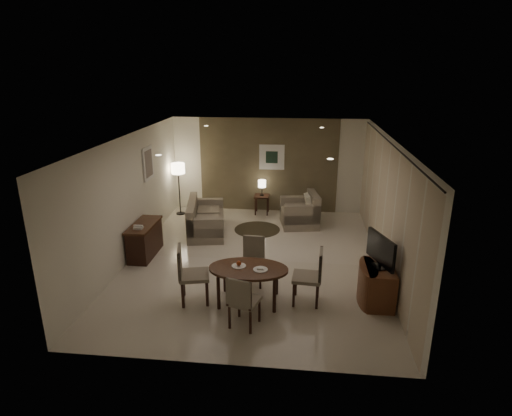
# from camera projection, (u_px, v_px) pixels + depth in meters

# --- Properties ---
(room_shell) EXTENTS (5.50, 7.00, 2.70)m
(room_shell) POSITION_uv_depth(u_px,v_px,m) (257.00, 197.00, 9.40)
(room_shell) COLOR beige
(room_shell) RESTS_ON ground
(taupe_accent) EXTENTS (3.96, 0.03, 2.70)m
(taupe_accent) POSITION_uv_depth(u_px,v_px,m) (268.00, 165.00, 12.30)
(taupe_accent) COLOR brown
(taupe_accent) RESTS_ON wall_back
(curtain_wall) EXTENTS (0.08, 6.70, 2.58)m
(curtain_wall) POSITION_uv_depth(u_px,v_px,m) (385.00, 208.00, 8.75)
(curtain_wall) COLOR beige
(curtain_wall) RESTS_ON wall_right
(curtain_rod) EXTENTS (0.03, 6.80, 0.03)m
(curtain_rod) POSITION_uv_depth(u_px,v_px,m) (391.00, 144.00, 8.33)
(curtain_rod) COLOR black
(curtain_rod) RESTS_ON wall_right
(art_back_frame) EXTENTS (0.72, 0.03, 0.72)m
(art_back_frame) POSITION_uv_depth(u_px,v_px,m) (272.00, 157.00, 12.19)
(art_back_frame) COLOR silver
(art_back_frame) RESTS_ON wall_back
(art_back_canvas) EXTENTS (0.34, 0.01, 0.34)m
(art_back_canvas) POSITION_uv_depth(u_px,v_px,m) (272.00, 157.00, 12.18)
(art_back_canvas) COLOR #1A2F21
(art_back_canvas) RESTS_ON wall_back
(art_left_frame) EXTENTS (0.03, 0.60, 0.80)m
(art_left_frame) POSITION_uv_depth(u_px,v_px,m) (148.00, 163.00, 10.27)
(art_left_frame) COLOR silver
(art_left_frame) RESTS_ON wall_left
(art_left_canvas) EXTENTS (0.01, 0.46, 0.64)m
(art_left_canvas) POSITION_uv_depth(u_px,v_px,m) (149.00, 163.00, 10.27)
(art_left_canvas) COLOR gray
(art_left_canvas) RESTS_ON wall_left
(downlight_nl) EXTENTS (0.10, 0.10, 0.01)m
(downlight_nl) POSITION_uv_depth(u_px,v_px,m) (159.00, 155.00, 7.04)
(downlight_nl) COLOR white
(downlight_nl) RESTS_ON ceiling
(downlight_nr) EXTENTS (0.10, 0.10, 0.01)m
(downlight_nr) POSITION_uv_depth(u_px,v_px,m) (330.00, 159.00, 6.75)
(downlight_nr) COLOR white
(downlight_nr) RESTS_ON ceiling
(downlight_fl) EXTENTS (0.10, 0.10, 0.01)m
(downlight_fl) POSITION_uv_depth(u_px,v_px,m) (206.00, 126.00, 10.43)
(downlight_fl) COLOR white
(downlight_fl) RESTS_ON ceiling
(downlight_fr) EXTENTS (0.10, 0.10, 0.01)m
(downlight_fr) POSITION_uv_depth(u_px,v_px,m) (322.00, 128.00, 10.15)
(downlight_fr) COLOR white
(downlight_fr) RESTS_ON ceiling
(console_desk) EXTENTS (0.48, 1.20, 0.75)m
(console_desk) POSITION_uv_depth(u_px,v_px,m) (145.00, 240.00, 9.58)
(console_desk) COLOR #4A2A17
(console_desk) RESTS_ON floor
(telephone) EXTENTS (0.20, 0.14, 0.09)m
(telephone) POSITION_uv_depth(u_px,v_px,m) (138.00, 227.00, 9.17)
(telephone) COLOR white
(telephone) RESTS_ON console_desk
(tv_cabinet) EXTENTS (0.48, 0.90, 0.70)m
(tv_cabinet) POSITION_uv_depth(u_px,v_px,m) (378.00, 285.00, 7.68)
(tv_cabinet) COLOR brown
(tv_cabinet) RESTS_ON floor
(flat_tv) EXTENTS (0.36, 0.85, 0.60)m
(flat_tv) POSITION_uv_depth(u_px,v_px,m) (381.00, 250.00, 7.47)
(flat_tv) COLOR black
(flat_tv) RESTS_ON tv_cabinet
(dining_table) EXTENTS (1.42, 0.89, 0.67)m
(dining_table) POSITION_uv_depth(u_px,v_px,m) (248.00, 285.00, 7.70)
(dining_table) COLOR #4A2A17
(dining_table) RESTS_ON floor
(chair_near) EXTENTS (0.56, 0.56, 0.93)m
(chair_near) POSITION_uv_depth(u_px,v_px,m) (244.00, 300.00, 6.95)
(chair_near) COLOR gray
(chair_near) RESTS_ON floor
(chair_far) EXTENTS (0.46, 0.46, 0.92)m
(chair_far) POSITION_uv_depth(u_px,v_px,m) (252.00, 262.00, 8.30)
(chair_far) COLOR gray
(chair_far) RESTS_ON floor
(chair_left) EXTENTS (0.62, 0.62, 1.06)m
(chair_left) POSITION_uv_depth(u_px,v_px,m) (194.00, 275.00, 7.65)
(chair_left) COLOR gray
(chair_left) RESTS_ON floor
(chair_right) EXTENTS (0.53, 0.53, 1.02)m
(chair_right) POSITION_uv_depth(u_px,v_px,m) (307.00, 276.00, 7.63)
(chair_right) COLOR gray
(chair_right) RESTS_ON floor
(plate_a) EXTENTS (0.26, 0.26, 0.02)m
(plate_a) POSITION_uv_depth(u_px,v_px,m) (239.00, 266.00, 7.66)
(plate_a) COLOR white
(plate_a) RESTS_ON dining_table
(plate_b) EXTENTS (0.26, 0.26, 0.02)m
(plate_b) POSITION_uv_depth(u_px,v_px,m) (260.00, 270.00, 7.52)
(plate_b) COLOR white
(plate_b) RESTS_ON dining_table
(fruit_apple) EXTENTS (0.09, 0.09, 0.09)m
(fruit_apple) POSITION_uv_depth(u_px,v_px,m) (239.00, 263.00, 7.64)
(fruit_apple) COLOR #A53912
(fruit_apple) RESTS_ON plate_a
(napkin) EXTENTS (0.12, 0.08, 0.03)m
(napkin) POSITION_uv_depth(u_px,v_px,m) (260.00, 268.00, 7.52)
(napkin) COLOR white
(napkin) RESTS_ON plate_b
(round_rug) EXTENTS (1.19, 1.19, 0.01)m
(round_rug) POSITION_uv_depth(u_px,v_px,m) (257.00, 229.00, 11.20)
(round_rug) COLOR #3B3321
(round_rug) RESTS_ON floor
(sofa) EXTENTS (1.89, 1.18, 0.83)m
(sofa) POSITION_uv_depth(u_px,v_px,m) (206.00, 217.00, 10.92)
(sofa) COLOR gray
(sofa) RESTS_ON floor
(armchair) EXTENTS (1.09, 1.14, 0.88)m
(armchair) POSITION_uv_depth(u_px,v_px,m) (300.00, 210.00, 11.38)
(armchair) COLOR gray
(armchair) RESTS_ON floor
(side_table) EXTENTS (0.43, 0.43, 0.54)m
(side_table) POSITION_uv_depth(u_px,v_px,m) (262.00, 204.00, 12.34)
(side_table) COLOR black
(side_table) RESTS_ON floor
(table_lamp) EXTENTS (0.22, 0.22, 0.50)m
(table_lamp) POSITION_uv_depth(u_px,v_px,m) (262.00, 187.00, 12.18)
(table_lamp) COLOR #FFEAC1
(table_lamp) RESTS_ON side_table
(floor_lamp) EXTENTS (0.38, 0.38, 1.49)m
(floor_lamp) POSITION_uv_depth(u_px,v_px,m) (179.00, 189.00, 12.16)
(floor_lamp) COLOR #FFE5B7
(floor_lamp) RESTS_ON floor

